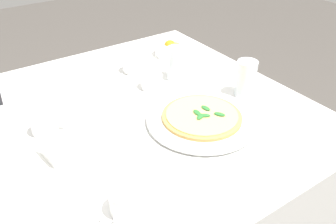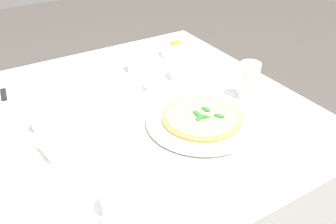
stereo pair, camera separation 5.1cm
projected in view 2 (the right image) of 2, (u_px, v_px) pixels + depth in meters
name	position (u px, v px, depth m)	size (l,w,h in m)	color
dining_table	(138.00, 143.00, 1.27)	(1.09, 1.09, 0.74)	white
pizza_plate	(201.00, 120.00, 1.13)	(0.35, 0.35, 0.02)	white
pizza	(201.00, 117.00, 1.12)	(0.25, 0.25, 0.02)	tan
coffee_cup_near_right	(137.00, 65.00, 1.42)	(0.13, 0.13, 0.07)	white
coffee_cup_right_edge	(154.00, 82.00, 1.30)	(0.13, 0.13, 0.06)	white
coffee_cup_back_corner	(117.00, 201.00, 0.82)	(0.13, 0.13, 0.07)	white
coffee_cup_far_left	(45.00, 122.00, 1.09)	(0.13, 0.13, 0.07)	white
water_glass_center_back	(248.00, 82.00, 1.24)	(0.07, 0.07, 0.13)	white
water_glass_near_left	(180.00, 66.00, 1.36)	(0.07, 0.07, 0.13)	white
napkin_folded	(4.00, 92.00, 1.28)	(0.24, 0.17, 0.02)	white
dinner_knife	(3.00, 88.00, 1.27)	(0.20, 0.04, 0.01)	silver
citrus_bowl	(179.00, 49.00, 1.56)	(0.15, 0.15, 0.06)	white
menu_card	(44.00, 148.00, 0.98)	(0.09, 0.02, 0.06)	white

